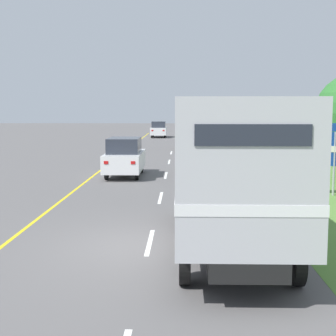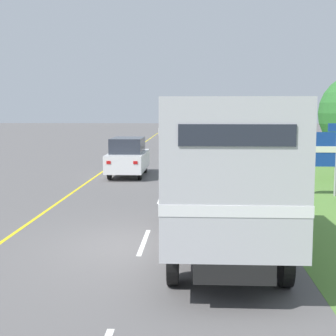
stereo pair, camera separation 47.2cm
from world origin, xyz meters
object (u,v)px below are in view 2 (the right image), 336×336
at_px(horse_trailer_truck, 223,168).
at_px(lead_car_white, 128,157).
at_px(highway_sign, 319,151).
at_px(lead_car_white_ahead, 167,129).
at_px(lead_car_grey_ahead, 200,137).

bearing_deg(horse_trailer_truck, lead_car_white, 106.73).
relative_size(horse_trailer_truck, lead_car_white, 1.89).
bearing_deg(highway_sign, lead_car_white, 146.04).
distance_m(horse_trailer_truck, lead_car_white_ahead, 47.72).
distance_m(horse_trailer_truck, lead_car_white, 14.18).
height_order(lead_car_white_ahead, highway_sign, highway_sign).
relative_size(horse_trailer_truck, lead_car_white_ahead, 1.93).
bearing_deg(horse_trailer_truck, lead_car_white_ahead, 94.67).
relative_size(horse_trailer_truck, highway_sign, 2.97).
bearing_deg(lead_car_white, horse_trailer_truck, -73.27).
height_order(lead_car_white, lead_car_white_ahead, lead_car_white).
bearing_deg(highway_sign, lead_car_grey_ahead, 100.94).
height_order(horse_trailer_truck, lead_car_white_ahead, horse_trailer_truck).
xyz_separation_m(lead_car_white, highway_sign, (8.23, -5.54, 0.81)).
height_order(lead_car_grey_ahead, highway_sign, highway_sign).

